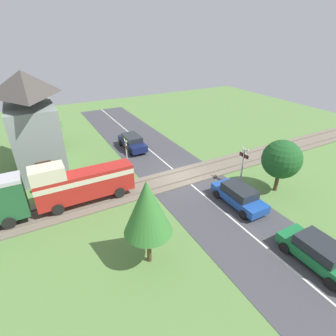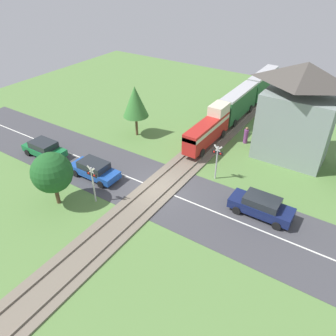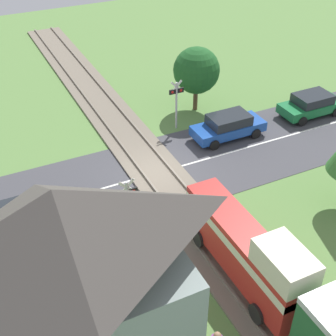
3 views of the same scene
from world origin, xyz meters
The scene contains 13 objects.
ground_plane centered at (0.00, 0.00, 0.00)m, with size 60.00×60.00×0.00m, color #5B8442.
road_surface centered at (0.00, 0.00, 0.01)m, with size 48.00×6.40×0.02m.
track_bed centered at (0.00, 0.00, 0.07)m, with size 2.80×48.00×0.24m.
car_near_crossing centered at (-5.16, -1.44, 0.75)m, with size 4.22×1.79×1.42m.
car_far_side centered at (7.47, 1.44, 0.78)m, with size 4.27×1.78×1.49m.
car_behind_queue centered at (-11.14, -1.44, 0.74)m, with size 4.03×1.87×1.40m.
crossing_signal_west_approach centered at (-2.97, -3.66, 1.95)m, with size 0.90×0.18×3.03m.
crossing_signal_east_approach centered at (2.97, 3.66, 1.95)m, with size 0.90×0.18×3.03m.
station_building centered at (6.83, 9.96, 4.05)m, with size 6.14×3.78×8.32m.
pedestrian_by_station centered at (2.74, 10.46, 0.74)m, with size 0.40×0.40×1.63m.
tree_by_station centered at (12.17, 8.83, 4.07)m, with size 3.27×3.27×6.05m.
tree_roadside_hedge centered at (-6.81, 6.17, 3.45)m, with size 2.42×2.42×4.92m.
tree_beyond_track centered at (-5.11, -5.23, 2.62)m, with size 2.83×2.83×4.04m.
Camera 1 is at (-16.12, 10.12, 10.86)m, focal length 28.00 mm.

